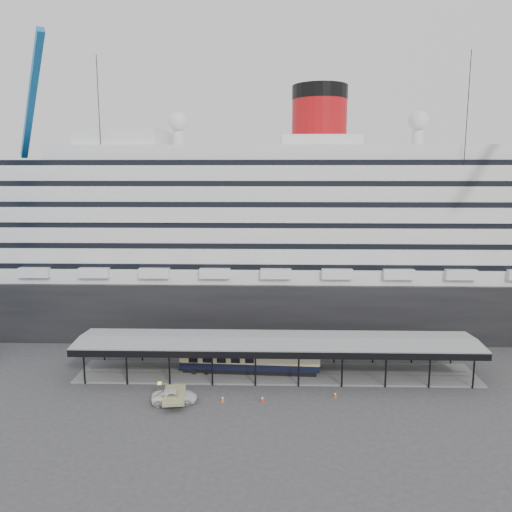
% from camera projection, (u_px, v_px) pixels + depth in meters
% --- Properties ---
extents(ground, '(200.00, 200.00, 0.00)m').
position_uv_depth(ground, '(277.00, 389.00, 65.99)').
color(ground, '#323235').
rests_on(ground, ground).
extents(cruise_ship, '(130.00, 30.00, 43.90)m').
position_uv_depth(cruise_ship, '(275.00, 226.00, 94.56)').
color(cruise_ship, black).
rests_on(cruise_ship, ground).
extents(platform_canopy, '(56.00, 9.18, 5.30)m').
position_uv_depth(platform_canopy, '(277.00, 358.00, 70.54)').
color(platform_canopy, slate).
rests_on(platform_canopy, ground).
extents(port_truck, '(5.86, 3.27, 1.55)m').
position_uv_depth(port_truck, '(174.00, 397.00, 61.95)').
color(port_truck, silver).
rests_on(port_truck, ground).
extents(pullman_carriage, '(19.80, 3.57, 19.34)m').
position_uv_depth(pullman_carriage, '(250.00, 358.00, 70.64)').
color(pullman_carriage, black).
rests_on(pullman_carriage, ground).
extents(traffic_cone_left, '(0.53, 0.53, 0.82)m').
position_uv_depth(traffic_cone_left, '(223.00, 399.00, 62.20)').
color(traffic_cone_left, '#F65C0D').
rests_on(traffic_cone_left, ground).
extents(traffic_cone_mid, '(0.55, 0.55, 0.84)m').
position_uv_depth(traffic_cone_mid, '(262.00, 399.00, 62.15)').
color(traffic_cone_mid, red).
rests_on(traffic_cone_mid, ground).
extents(traffic_cone_right, '(0.48, 0.48, 0.76)m').
position_uv_depth(traffic_cone_right, '(335.00, 395.00, 63.41)').
color(traffic_cone_right, '#D74C0B').
rests_on(traffic_cone_right, ground).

